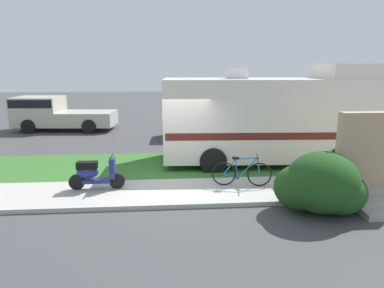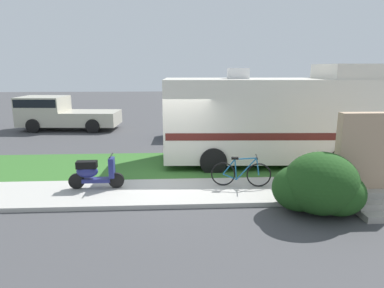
% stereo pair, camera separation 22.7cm
% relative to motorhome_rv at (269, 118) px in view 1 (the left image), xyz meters
% --- Properties ---
extents(ground_plane, '(80.00, 80.00, 0.00)m').
position_rel_motorhome_rv_xyz_m(ground_plane, '(-3.53, -1.66, -1.71)').
color(ground_plane, '#424244').
extents(sidewalk, '(24.00, 2.00, 0.12)m').
position_rel_motorhome_rv_xyz_m(sidewalk, '(-3.53, -2.86, -1.65)').
color(sidewalk, '#ADAAA3').
rests_on(sidewalk, ground).
extents(grass_strip, '(24.00, 3.40, 0.08)m').
position_rel_motorhome_rv_xyz_m(grass_strip, '(-3.53, -0.16, -1.67)').
color(grass_strip, '#336628').
rests_on(grass_strip, ground).
extents(motorhome_rv, '(7.41, 2.89, 3.59)m').
position_rel_motorhome_rv_xyz_m(motorhome_rv, '(0.00, 0.00, 0.00)').
color(motorhome_rv, silver).
rests_on(motorhome_rv, ground).
extents(scooter, '(1.55, 0.50, 0.97)m').
position_rel_motorhome_rv_xyz_m(scooter, '(-5.73, -2.56, -1.13)').
color(scooter, black).
rests_on(scooter, ground).
extents(bicycle, '(1.71, 0.52, 0.91)m').
position_rel_motorhome_rv_xyz_m(bicycle, '(-1.55, -2.62, -1.20)').
color(bicycle, black).
rests_on(bicycle, ground).
extents(pickup_truck_near, '(5.61, 2.29, 1.75)m').
position_rel_motorhome_rv_xyz_m(pickup_truck_near, '(-0.39, 4.69, -0.77)').
color(pickup_truck_near, '#1E478C').
rests_on(pickup_truck_near, ground).
extents(pickup_truck_far, '(5.58, 2.52, 1.88)m').
position_rel_motorhome_rv_xyz_m(pickup_truck_far, '(-9.92, 7.56, -0.71)').
color(pickup_truck_far, '#B7B29E').
rests_on(pickup_truck_far, ground).
extents(porch_steps, '(2.00, 1.26, 2.40)m').
position_rel_motorhome_rv_xyz_m(porch_steps, '(1.61, -3.96, -0.74)').
color(porch_steps, '#9E998E').
rests_on(porch_steps, ground).
extents(bush_by_porch, '(2.12, 1.59, 1.50)m').
position_rel_motorhome_rv_xyz_m(bush_by_porch, '(-0.02, -4.35, -1.00)').
color(bush_by_porch, '#1E4719').
rests_on(bush_by_porch, ground).
extents(bottle_green, '(0.06, 0.06, 0.23)m').
position_rel_motorhome_rv_xyz_m(bottle_green, '(2.37, -3.18, -1.49)').
color(bottle_green, brown).
rests_on(bottle_green, ground).
extents(bottle_spare, '(0.07, 0.07, 0.23)m').
position_rel_motorhome_rv_xyz_m(bottle_spare, '(0.47, -3.23, -1.49)').
color(bottle_spare, navy).
rests_on(bottle_spare, ground).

